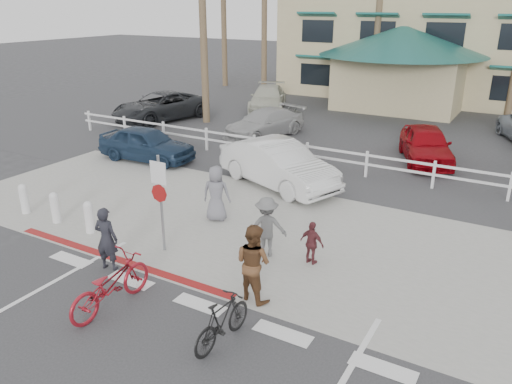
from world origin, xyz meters
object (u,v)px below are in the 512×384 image
Objects in this scene: car_white_sedan at (278,164)px; bike_black at (222,321)px; sign_post at (161,199)px; car_red_compact at (147,144)px; bike_red at (110,284)px.

bike_black is at bearing -138.22° from car_white_sedan.
bike_black is at bearing -35.10° from sign_post.
car_white_sedan reaches higher than car_red_compact.
car_red_compact is (-5.77, 5.89, -0.75)m from sign_post.
sign_post reaches higher than bike_black.
bike_red is at bearing 8.78° from bike_black.
car_white_sedan is (-0.45, 8.47, 0.22)m from bike_red.
bike_red is 8.48m from car_white_sedan.
car_white_sedan is at bearing -93.48° from car_red_compact.
car_white_sedan is at bearing -64.49° from bike_black.
bike_black is 12.39m from car_red_compact.
bike_red is at bearing -74.11° from sign_post.
bike_black is at bearing -174.08° from bike_red.
sign_post is 4.30m from bike_black.
sign_post is 1.34× the size of bike_red.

